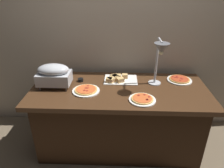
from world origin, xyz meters
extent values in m
plane|color=brown|center=(0.00, 0.00, 0.00)|extent=(8.00, 8.00, 0.00)
cube|color=tan|center=(0.00, 0.50, 1.20)|extent=(4.40, 0.04, 2.40)
cube|color=#422816|center=(0.00, 0.00, 0.73)|extent=(1.90, 0.84, 0.05)
cube|color=black|center=(0.00, 0.00, 0.35)|extent=(1.75, 0.74, 0.71)
cylinder|color=#B7BABF|center=(-0.84, -0.08, 0.78)|extent=(0.01, 0.01, 0.04)
cylinder|color=#B7BABF|center=(-0.56, -0.08, 0.78)|extent=(0.01, 0.01, 0.04)
cylinder|color=#B7BABF|center=(-0.84, 0.10, 0.78)|extent=(0.01, 0.01, 0.04)
cylinder|color=#B7BABF|center=(-0.56, 0.10, 0.78)|extent=(0.01, 0.01, 0.04)
cube|color=#B7BABF|center=(-0.70, 0.01, 0.86)|extent=(0.35, 0.22, 0.12)
ellipsoid|color=#B7BABF|center=(-0.70, 0.01, 0.96)|extent=(0.33, 0.21, 0.12)
cylinder|color=#B7BABF|center=(0.39, 0.14, 0.77)|extent=(0.14, 0.14, 0.01)
cylinder|color=#B7BABF|center=(0.39, 0.14, 1.02)|extent=(0.02, 0.02, 0.50)
cylinder|color=#B7BABF|center=(0.39, 0.04, 1.27)|extent=(0.02, 0.19, 0.02)
cone|color=#595B60|center=(0.39, -0.05, 1.22)|extent=(0.15, 0.15, 0.10)
sphere|color=#F9EAB2|center=(0.39, -0.05, 1.18)|extent=(0.04, 0.04, 0.04)
cylinder|color=white|center=(-0.35, -0.08, 0.77)|extent=(0.29, 0.29, 0.01)
cylinder|color=gold|center=(-0.35, -0.08, 0.78)|extent=(0.23, 0.23, 0.01)
cylinder|color=#C65628|center=(-0.35, -0.08, 0.79)|extent=(0.21, 0.21, 0.00)
cylinder|color=maroon|center=(-0.33, -0.06, 0.79)|extent=(0.02, 0.02, 0.00)
cylinder|color=maroon|center=(-0.34, -0.01, 0.79)|extent=(0.02, 0.02, 0.00)
cylinder|color=maroon|center=(-0.36, -0.11, 0.79)|extent=(0.02, 0.02, 0.00)
cylinder|color=maroon|center=(-0.33, -0.12, 0.79)|extent=(0.02, 0.02, 0.00)
cylinder|color=maroon|center=(-0.35, -0.06, 0.79)|extent=(0.02, 0.02, 0.00)
cylinder|color=white|center=(0.69, 0.22, 0.77)|extent=(0.28, 0.28, 0.01)
cylinder|color=#C68E42|center=(0.69, 0.22, 0.78)|extent=(0.23, 0.23, 0.01)
cylinder|color=#AD3D1E|center=(0.69, 0.22, 0.79)|extent=(0.20, 0.20, 0.00)
cylinder|color=maroon|center=(0.71, 0.22, 0.79)|extent=(0.02, 0.02, 0.00)
cylinder|color=maroon|center=(0.67, 0.24, 0.79)|extent=(0.02, 0.02, 0.00)
cylinder|color=maroon|center=(0.69, 0.17, 0.79)|extent=(0.02, 0.02, 0.00)
cylinder|color=maroon|center=(0.62, 0.27, 0.79)|extent=(0.02, 0.02, 0.00)
cylinder|color=maroon|center=(0.72, 0.20, 0.79)|extent=(0.02, 0.02, 0.00)
cylinder|color=maroon|center=(0.67, 0.28, 0.79)|extent=(0.02, 0.02, 0.00)
cylinder|color=maroon|center=(0.65, 0.24, 0.79)|extent=(0.02, 0.02, 0.00)
cylinder|color=white|center=(0.22, -0.24, 0.77)|extent=(0.26, 0.26, 0.01)
cylinder|color=#DBA856|center=(0.22, -0.24, 0.78)|extent=(0.21, 0.21, 0.01)
cylinder|color=#C65628|center=(0.22, -0.24, 0.79)|extent=(0.19, 0.19, 0.00)
cylinder|color=maroon|center=(0.26, -0.28, 0.79)|extent=(0.02, 0.02, 0.00)
cylinder|color=maroon|center=(0.25, -0.18, 0.79)|extent=(0.02, 0.02, 0.00)
cylinder|color=maroon|center=(0.29, -0.22, 0.79)|extent=(0.02, 0.02, 0.00)
cylinder|color=maroon|center=(0.27, -0.27, 0.79)|extent=(0.02, 0.02, 0.00)
cylinder|color=maroon|center=(0.19, -0.19, 0.79)|extent=(0.02, 0.02, 0.00)
cube|color=white|center=(0.01, 0.20, 0.77)|extent=(0.38, 0.27, 0.01)
cube|color=tan|center=(0.01, 0.14, 0.78)|extent=(0.10, 0.09, 0.02)
cube|color=#9E6642|center=(0.01, 0.14, 0.80)|extent=(0.10, 0.09, 0.01)
cube|color=tan|center=(0.01, 0.14, 0.81)|extent=(0.10, 0.09, 0.02)
cube|color=tan|center=(-0.05, 0.20, 0.78)|extent=(0.10, 0.10, 0.02)
cube|color=#9E6642|center=(-0.05, 0.20, 0.80)|extent=(0.10, 0.10, 0.01)
cube|color=tan|center=(-0.05, 0.20, 0.81)|extent=(0.10, 0.10, 0.02)
cube|color=tan|center=(-0.07, 0.21, 0.78)|extent=(0.10, 0.10, 0.02)
cube|color=#9E6642|center=(-0.07, 0.21, 0.80)|extent=(0.10, 0.10, 0.01)
cube|color=tan|center=(-0.07, 0.21, 0.81)|extent=(0.10, 0.10, 0.02)
cube|color=tan|center=(-0.12, 0.13, 0.78)|extent=(0.07, 0.06, 0.02)
cube|color=#9E6642|center=(-0.12, 0.13, 0.80)|extent=(0.07, 0.06, 0.01)
cube|color=tan|center=(-0.12, 0.13, 0.81)|extent=(0.07, 0.06, 0.02)
cube|color=tan|center=(-0.10, 0.14, 0.78)|extent=(0.10, 0.10, 0.02)
cube|color=#9E6642|center=(-0.10, 0.14, 0.80)|extent=(0.10, 0.10, 0.01)
cube|color=tan|center=(-0.10, 0.14, 0.81)|extent=(0.10, 0.10, 0.02)
cube|color=tan|center=(-0.02, 0.22, 0.78)|extent=(0.08, 0.07, 0.02)
cube|color=#9E6642|center=(-0.02, 0.22, 0.80)|extent=(0.08, 0.07, 0.01)
cube|color=tan|center=(-0.02, 0.22, 0.81)|extent=(0.08, 0.07, 0.02)
cube|color=tan|center=(0.06, 0.24, 0.78)|extent=(0.07, 0.06, 0.02)
cube|color=#9E6642|center=(0.06, 0.24, 0.80)|extent=(0.07, 0.06, 0.01)
cube|color=tan|center=(0.06, 0.24, 0.81)|extent=(0.07, 0.06, 0.02)
cylinder|color=black|center=(-0.45, 0.15, 0.78)|extent=(0.06, 0.06, 0.04)
cylinder|color=gold|center=(-0.45, 0.15, 0.79)|extent=(0.05, 0.05, 0.01)
camera|label=1|loc=(0.00, -1.98, 1.81)|focal=33.39mm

